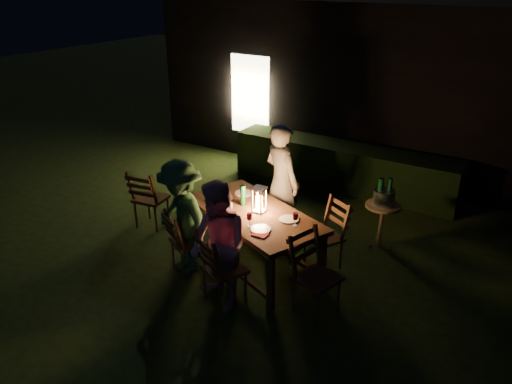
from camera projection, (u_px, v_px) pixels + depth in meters
The scene contains 29 objects.
garden_envelope at pixel (415, 82), 10.31m from camera, with size 40.00×40.00×3.20m.
dining_table at pixel (254, 217), 6.52m from camera, with size 2.20×1.65×0.82m.
chair_near_left at pixel (187, 251), 6.63m from camera, with size 0.57×0.58×0.92m.
chair_near_right at pixel (223, 280), 5.95m from camera, with size 0.61×0.63×1.02m.
chair_far_left at pixel (278, 220), 7.46m from camera, with size 0.50×0.53×0.91m.
chair_far_right at pixel (324, 246), 6.71m from camera, with size 0.61×0.62×0.98m.
chair_end at pixel (315, 289), 5.79m from camera, with size 0.60×0.58×1.04m.
chair_spare at pixel (151, 208), 7.76m from camera, with size 0.52×0.55×1.01m.
person_house_side at pixel (282, 182), 7.24m from camera, with size 0.64×0.42×1.77m, color beige.
person_opp_right at pixel (219, 247), 5.73m from camera, with size 0.77×0.60×1.58m, color #CE8DAD.
person_opp_left at pixel (182, 218), 6.40m from camera, with size 1.02×0.58×1.57m, color #356B3C.
lantern at pixel (259, 201), 6.41m from camera, with size 0.16×0.16×0.35m.
plate_far_left at pixel (244, 193), 7.01m from camera, with size 0.25×0.25×0.01m, color white.
plate_near_left at pixel (217, 201), 6.77m from camera, with size 0.25×0.25×0.01m, color white.
plate_far_right at pixel (289, 219), 6.27m from camera, with size 0.25×0.25×0.01m, color white.
plate_near_right at pixel (261, 229), 6.03m from camera, with size 0.25×0.25×0.01m, color white.
wineglass_a at pixel (258, 193), 6.82m from camera, with size 0.06×0.06×0.18m, color #59070F, non-canonical shape.
wineglass_b at pixel (217, 190), 6.92m from camera, with size 0.06×0.06×0.18m, color #59070F, non-canonical shape.
wineglass_c at pixel (249, 220), 6.08m from camera, with size 0.06×0.06×0.18m, color #59070F, non-canonical shape.
wineglass_d at pixel (295, 220), 6.09m from camera, with size 0.06×0.06×0.18m, color #59070F, non-canonical shape.
wineglass_e at pixel (230, 209), 6.37m from camera, with size 0.06×0.06×0.18m, color silver, non-canonical shape.
bottle_table at pixel (243, 195), 6.62m from camera, with size 0.07×0.07×0.28m, color #0F471E.
napkin_left at pixel (227, 213), 6.43m from camera, with size 0.18×0.14×0.01m, color red.
napkin_right at pixel (260, 234), 5.92m from camera, with size 0.18×0.14×0.01m, color red.
phone at pixel (209, 201), 6.78m from camera, with size 0.14×0.07×0.01m, color black.
side_table at pixel (383, 210), 7.07m from camera, with size 0.50×0.50×0.67m.
ice_bucket at pixel (384, 198), 7.00m from camera, with size 0.30×0.30×0.22m, color #A5A8AD.
bottle_bucket_a at pixel (380, 194), 6.97m from camera, with size 0.07×0.07×0.32m, color #0F471E.
bottle_bucket_b at pixel (389, 194), 6.98m from camera, with size 0.07×0.07×0.32m, color #0F471E.
Camera 1 is at (2.71, -4.35, 3.70)m, focal length 35.00 mm.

